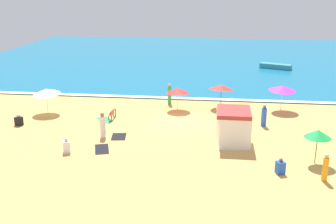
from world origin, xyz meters
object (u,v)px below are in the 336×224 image
Objects in this scene: beachgoer_2 at (67,146)px; beachgoer_7 at (103,126)px; beach_umbrella_1 at (221,87)px; beachgoer_6 at (325,168)px; beachgoer_4 at (264,116)px; beach_umbrella_2 at (318,134)px; beach_umbrella_0 at (46,92)px; beachgoer_1 at (170,94)px; beach_umbrella_3 at (177,90)px; parked_bicycle at (112,115)px; beachgoer_0 at (280,167)px; lifeguard_cabana at (233,126)px; small_boat_0 at (276,66)px; beach_umbrella_4 at (283,88)px; beachgoer_3 at (19,121)px.

beachgoer_7 reaches higher than beachgoer_2.
beachgoer_6 is (5.45, -13.01, -1.03)m from beach_umbrella_1.
beach_umbrella_2 is at bearing -69.77° from beachgoer_4.
beachgoer_1 is (9.51, 3.79, -0.93)m from beach_umbrella_0.
beach_umbrella_3 reaches higher than parked_bicycle.
beachgoer_6 reaches higher than beachgoer_0.
lifeguard_cabana is at bearing -58.26° from beach_umbrella_3.
beachgoer_7 is (-3.56, -8.60, -0.06)m from beachgoer_1.
beach_umbrella_1 is 18.64m from small_boat_0.
lifeguard_cabana is at bearing -118.05° from beach_umbrella_4.
beachgoer_2 reaches higher than small_boat_0.
lifeguard_cabana is 8.76m from beachgoer_7.
beachgoer_3 is (-18.13, 5.98, -0.02)m from beachgoer_0.
parked_bicycle is 3.92m from beachgoer_7.
beachgoer_7 reaches higher than beachgoer_6.
beachgoer_1 is (-9.38, 0.78, -1.02)m from beach_umbrella_4.
beachgoer_6 is 14.32m from beachgoer_7.
beach_umbrella_3 is (-9.05, 9.62, -0.16)m from beach_umbrella_2.
beach_umbrella_3 is 1.48× the size of beachgoer_1.
beachgoer_6 reaches higher than parked_bicycle.
beachgoer_1 is (-4.43, 0.52, -0.90)m from beach_umbrella_1.
small_boat_0 is at bearing 87.44° from beach_umbrella_2.
lifeguard_cabana is at bearing -122.37° from beachgoer_4.
beachgoer_3 is 0.54× the size of beachgoer_4.
parked_bicycle is at bearing 154.68° from beach_umbrella_2.
beachgoer_7 is at bearing -38.95° from beach_umbrella_0.
beachgoer_7 reaches higher than beachgoer_0.
beach_umbrella_0 is 10.58m from beach_umbrella_3.
beach_umbrella_4 is 15.16m from beachgoer_7.
beachgoer_1 is at bearing 131.34° from beach_umbrella_2.
beach_umbrella_1 is 12.04m from beach_umbrella_2.
beach_umbrella_1 is at bearing 95.31° from lifeguard_cabana.
beachgoer_7 is at bearing -84.99° from parked_bicycle.
beachgoer_2 is at bearing -179.06° from beach_umbrella_2.
beachgoer_2 is 0.59× the size of beachgoer_4.
beach_umbrella_2 is at bearing -48.66° from beachgoer_1.
beach_umbrella_3 is 2.00m from beachgoer_1.
beach_umbrella_4 is at bearing 36.54° from beachgoer_2.
beachgoer_1 is 9.01m from beachgoer_4.
beach_umbrella_0 is at bearing 153.34° from beachgoer_6.
beach_umbrella_0 is 17.13m from beachgoer_4.
beachgoer_0 is (3.25, -12.38, -1.40)m from beach_umbrella_1.
beachgoer_4 is at bearing 6.38° from beachgoer_3.
beachgoer_0 is 0.50× the size of beachgoer_1.
beachgoer_2 is at bearing -119.82° from small_boat_0.
beachgoer_0 is 0.52× the size of beachgoer_7.
lifeguard_cabana reaches higher than beachgoer_4.
beach_umbrella_2 is at bearing -21.02° from beach_umbrella_0.
small_boat_0 is at bearing 76.82° from lifeguard_cabana.
beachgoer_2 is (-1.17, -6.77, 0.02)m from parked_bicycle.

